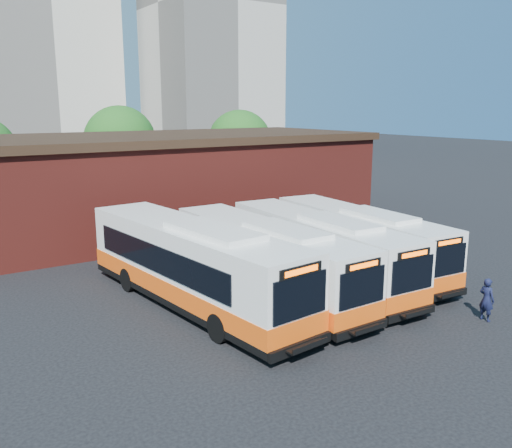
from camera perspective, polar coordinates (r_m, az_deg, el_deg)
ground at (r=22.50m, az=11.70°, el=-9.50°), size 220.00×220.00×0.00m
bus_west at (r=22.77m, az=-6.70°, el=-4.63°), size 4.17×13.64×3.66m
bus_midwest at (r=23.98m, az=1.02°, el=-4.02°), size 2.78×12.38×3.36m
bus_mideast at (r=25.78m, az=6.60°, el=-2.95°), size 3.05×12.34×3.33m
bus_east at (r=28.11m, az=10.74°, el=-1.89°), size 3.28×12.07×3.25m
transit_worker at (r=23.19m, az=23.11°, el=-7.32°), size 0.42×0.63×1.73m
depot_building at (r=38.07m, az=-9.79°, el=4.56°), size 28.60×12.60×6.40m
tree_mid at (r=51.62m, az=-14.10°, el=8.39°), size 6.56×6.56×8.36m
tree_east at (r=53.64m, az=-1.72°, el=8.61°), size 6.24×6.24×7.96m
tower_right at (r=95.45m, az=-4.94°, el=21.94°), size 18.00×18.00×49.20m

